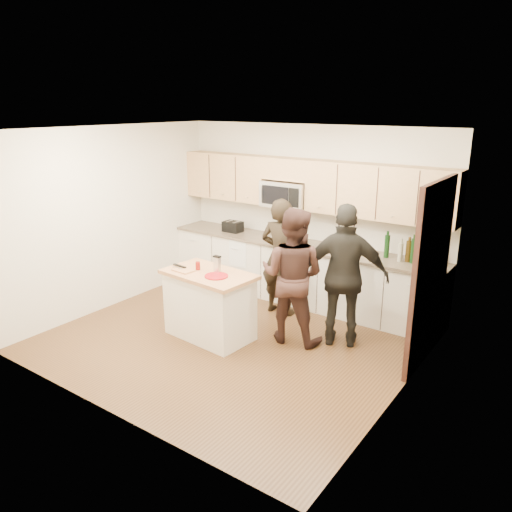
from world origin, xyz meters
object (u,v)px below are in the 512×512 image
Objects in this scene: island at (210,305)px; woman_left at (281,257)px; toaster at (233,227)px; woman_right at (345,276)px; woman_center at (292,276)px.

woman_left reaches higher than island.
woman_right reaches higher than toaster.
woman_center is (0.93, 0.55, 0.43)m from island.
toaster reaches higher than island.
woman_right reaches higher than woman_left.
island is 1.16m from woman_center.
woman_center is (1.90, -1.21, -0.14)m from toaster.
woman_center reaches higher than island.
woman_center is 0.96× the size of woman_right.
toaster is 0.17× the size of woman_center.
woman_right is (2.50, -0.93, -0.10)m from toaster.
island is at bearing -61.20° from toaster.
island is 0.71× the size of woman_center.
woman_center is at bearing 35.33° from island.
woman_left is 0.90m from woman_center.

